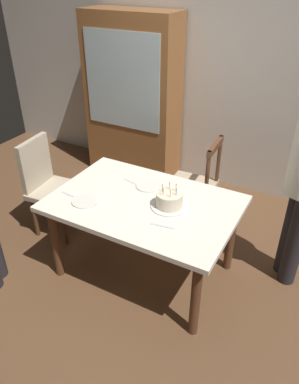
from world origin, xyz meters
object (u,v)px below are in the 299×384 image
birthday_cake (169,200)px  chair_upholstered (48,182)px  dining_table (144,211)px  chair_spindle_back (194,187)px  plate_far_side (149,186)px  china_cabinet (133,98)px  plate_near_celebrant (86,201)px

birthday_cake → chair_upholstered: 1.34m
dining_table → chair_upholstered: 1.12m
chair_spindle_back → chair_upholstered: size_ratio=1.00×
birthday_cake → chair_spindle_back: chair_spindle_back is taller
chair_spindle_back → plate_far_side: bearing=-106.2°
china_cabinet → birthday_cake: bearing=-51.2°
birthday_cake → plate_near_celebrant: size_ratio=1.27×
dining_table → plate_far_side: size_ratio=6.56×
plate_near_celebrant → chair_upholstered: (-0.71, 0.32, -0.20)m
plate_far_side → chair_spindle_back: 0.67m
dining_table → birthday_cake: birthday_cake is taller
plate_near_celebrant → chair_upholstered: size_ratio=0.23×
birthday_cake → plate_far_side: (-0.28, 0.19, -0.05)m
dining_table → china_cabinet: bearing=123.4°
plate_far_side → chair_upholstered: (-1.04, -0.12, -0.20)m
dining_table → plate_near_celebrant: bearing=-151.2°
plate_near_celebrant → china_cabinet: size_ratio=0.12×
chair_spindle_back → china_cabinet: (-1.13, 0.75, 0.49)m
birthday_cake → dining_table: bearing=-173.1°
plate_near_celebrant → plate_far_side: same height
dining_table → chair_upholstered: chair_upholstered is taller
dining_table → plate_near_celebrant: size_ratio=6.56×
dining_table → plate_near_celebrant: (-0.40, -0.22, 0.10)m
plate_far_side → china_cabinet: size_ratio=0.12×
dining_table → birthday_cake: size_ratio=5.16×
birthday_cake → chair_upholstered: chair_upholstered is taller
dining_table → chair_upholstered: (-1.11, 0.10, -0.10)m
chair_upholstered → china_cabinet: 1.52m
plate_far_side → chair_spindle_back: (0.17, 0.59, -0.27)m
chair_upholstered → plate_near_celebrant: bearing=-24.3°
plate_near_celebrant → china_cabinet: (-0.63, 1.78, 0.22)m
dining_table → chair_spindle_back: size_ratio=1.52×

